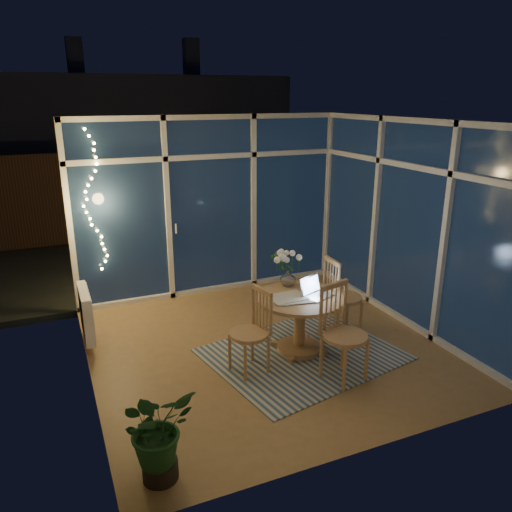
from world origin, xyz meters
name	(u,v)px	position (x,y,z in m)	size (l,w,h in m)	color
floor	(267,346)	(0.00, 0.00, 0.00)	(4.00, 4.00, 0.00)	olive
ceiling	(268,121)	(0.00, 0.00, 2.60)	(4.00, 4.00, 0.00)	white
wall_back	(211,206)	(0.00, 2.00, 1.30)	(4.00, 0.04, 2.60)	beige
wall_front	(376,309)	(0.00, -2.00, 1.30)	(4.00, 0.04, 2.60)	beige
wall_left	(78,264)	(-2.00, 0.00, 1.30)	(0.04, 4.00, 2.60)	beige
wall_right	(411,224)	(2.00, 0.00, 1.30)	(0.04, 4.00, 2.60)	beige
window_wall_back	(212,207)	(0.00, 1.96, 1.30)	(4.00, 0.10, 2.60)	white
window_wall_right	(409,224)	(1.96, 0.00, 1.30)	(0.10, 4.00, 2.60)	white
radiator	(86,313)	(-1.94, 0.90, 0.40)	(0.10, 0.70, 0.58)	white
fairy_lights	(93,202)	(-1.65, 1.88, 1.52)	(0.24, 0.10, 1.85)	#EDC25F
garden_patio	(190,240)	(0.50, 5.00, -0.06)	(12.00, 6.00, 0.10)	black
garden_fence	(159,192)	(0.00, 5.50, 0.90)	(11.00, 0.08, 1.80)	#3B2515
neighbour_roof	(141,122)	(0.30, 8.50, 2.20)	(7.00, 3.00, 2.20)	#34373E
garden_shrubs	(141,243)	(-0.80, 3.40, 0.45)	(0.90, 0.90, 0.90)	#183216
rug	(303,354)	(0.30, -0.35, 0.01)	(2.05, 1.64, 0.01)	#BDB69A
dining_table	(299,324)	(0.30, -0.25, 0.34)	(1.01, 1.01, 0.69)	#956743
chair_left	(249,332)	(-0.41, -0.44, 0.47)	(0.44, 0.44, 0.94)	#956743
chair_right	(344,296)	(1.01, -0.06, 0.51)	(0.47, 0.47, 1.02)	#956743
chair_front	(345,334)	(0.44, -0.97, 0.52)	(0.48, 0.48, 1.04)	#956743
laptop	(318,287)	(0.48, -0.33, 0.80)	(0.32, 0.28, 0.24)	silver
flower_vase	(288,277)	(0.32, 0.11, 0.79)	(0.20, 0.20, 0.21)	silver
bowl	(310,285)	(0.55, -0.02, 0.70)	(0.15, 0.15, 0.04)	white
newspapers	(290,299)	(0.16, -0.28, 0.69)	(0.41, 0.31, 0.02)	silver
phone	(308,302)	(0.30, -0.42, 0.69)	(0.11, 0.05, 0.01)	black
potted_plant	(158,437)	(-1.65, -1.63, 0.38)	(0.54, 0.47, 0.76)	#19461C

